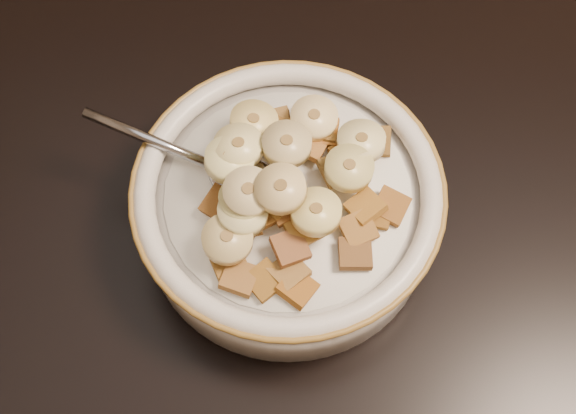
# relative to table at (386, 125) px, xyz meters

# --- Properties ---
(floor) EXTENTS (4.00, 4.50, 0.10)m
(floor) POSITION_rel_table_xyz_m (0.00, 0.00, -0.78)
(floor) COLOR #422816
(floor) RESTS_ON ground
(table) EXTENTS (1.41, 0.91, 0.04)m
(table) POSITION_rel_table_xyz_m (0.00, 0.00, 0.00)
(table) COLOR black
(table) RESTS_ON floor
(cereal_bowl) EXTENTS (0.19, 0.19, 0.05)m
(cereal_bowl) POSITION_rel_table_xyz_m (-0.06, -0.11, 0.04)
(cereal_bowl) COLOR silver
(cereal_bowl) RESTS_ON table
(milk) EXTENTS (0.16, 0.16, 0.00)m
(milk) POSITION_rel_table_xyz_m (-0.06, -0.11, 0.07)
(milk) COLOR white
(milk) RESTS_ON cereal_bowl
(spoon) EXTENTS (0.05, 0.04, 0.01)m
(spoon) POSITION_rel_table_xyz_m (-0.09, -0.10, 0.07)
(spoon) COLOR #8F949F
(spoon) RESTS_ON cereal_bowl
(cereal_square_0) EXTENTS (0.03, 0.03, 0.01)m
(cereal_square_0) POSITION_rel_table_xyz_m (-0.02, -0.13, 0.08)
(cereal_square_0) COLOR olive
(cereal_square_0) RESTS_ON milk
(cereal_square_1) EXTENTS (0.03, 0.03, 0.01)m
(cereal_square_1) POSITION_rel_table_xyz_m (-0.05, -0.17, 0.07)
(cereal_square_1) COLOR brown
(cereal_square_1) RESTS_ON milk
(cereal_square_2) EXTENTS (0.02, 0.02, 0.01)m
(cereal_square_2) POSITION_rel_table_xyz_m (-0.01, -0.06, 0.07)
(cereal_square_2) COLOR brown
(cereal_square_2) RESTS_ON milk
(cereal_square_3) EXTENTS (0.03, 0.03, 0.01)m
(cereal_square_3) POSITION_rel_table_xyz_m (-0.06, -0.16, 0.07)
(cereal_square_3) COLOR olive
(cereal_square_3) RESTS_ON milk
(cereal_square_4) EXTENTS (0.03, 0.03, 0.01)m
(cereal_square_4) POSITION_rel_table_xyz_m (-0.09, -0.07, 0.08)
(cereal_square_4) COLOR brown
(cereal_square_4) RESTS_ON milk
(cereal_square_5) EXTENTS (0.03, 0.03, 0.01)m
(cereal_square_5) POSITION_rel_table_xyz_m (-0.09, -0.16, 0.07)
(cereal_square_5) COLOR brown
(cereal_square_5) RESTS_ON milk
(cereal_square_6) EXTENTS (0.03, 0.03, 0.01)m
(cereal_square_6) POSITION_rel_table_xyz_m (0.00, -0.11, 0.07)
(cereal_square_6) COLOR brown
(cereal_square_6) RESTS_ON milk
(cereal_square_7) EXTENTS (0.03, 0.03, 0.01)m
(cereal_square_7) POSITION_rel_table_xyz_m (-0.06, -0.05, 0.07)
(cereal_square_7) COLOR brown
(cereal_square_7) RESTS_ON milk
(cereal_square_8) EXTENTS (0.03, 0.03, 0.01)m
(cereal_square_8) POSITION_rel_table_xyz_m (-0.05, -0.07, 0.08)
(cereal_square_8) COLOR olive
(cereal_square_8) RESTS_ON milk
(cereal_square_9) EXTENTS (0.03, 0.03, 0.01)m
(cereal_square_9) POSITION_rel_table_xyz_m (-0.03, -0.07, 0.08)
(cereal_square_9) COLOR brown
(cereal_square_9) RESTS_ON milk
(cereal_square_10) EXTENTS (0.03, 0.03, 0.01)m
(cereal_square_10) POSITION_rel_table_xyz_m (-0.09, -0.06, 0.08)
(cereal_square_10) COLOR brown
(cereal_square_10) RESTS_ON milk
(cereal_square_11) EXTENTS (0.03, 0.03, 0.01)m
(cereal_square_11) POSITION_rel_table_xyz_m (-0.06, -0.12, 0.09)
(cereal_square_11) COLOR brown
(cereal_square_11) RESTS_ON milk
(cereal_square_12) EXTENTS (0.03, 0.03, 0.01)m
(cereal_square_12) POSITION_rel_table_xyz_m (-0.06, -0.15, 0.08)
(cereal_square_12) COLOR brown
(cereal_square_12) RESTS_ON milk
(cereal_square_13) EXTENTS (0.03, 0.03, 0.01)m
(cereal_square_13) POSITION_rel_table_xyz_m (-0.07, -0.07, 0.08)
(cereal_square_13) COLOR brown
(cereal_square_13) RESTS_ON milk
(cereal_square_14) EXTENTS (0.02, 0.02, 0.01)m
(cereal_square_14) POSITION_rel_table_xyz_m (-0.01, -0.11, 0.07)
(cereal_square_14) COLOR brown
(cereal_square_14) RESTS_ON milk
(cereal_square_15) EXTENTS (0.02, 0.02, 0.01)m
(cereal_square_15) POSITION_rel_table_xyz_m (-0.02, -0.14, 0.07)
(cereal_square_15) COLOR brown
(cereal_square_15) RESTS_ON milk
(cereal_square_16) EXTENTS (0.02, 0.02, 0.01)m
(cereal_square_16) POSITION_rel_table_xyz_m (-0.03, -0.09, 0.08)
(cereal_square_16) COLOR brown
(cereal_square_16) RESTS_ON milk
(cereal_square_17) EXTENTS (0.03, 0.03, 0.01)m
(cereal_square_17) POSITION_rel_table_xyz_m (-0.01, -0.11, 0.08)
(cereal_square_17) COLOR #9B6826
(cereal_square_17) RESTS_ON milk
(cereal_square_18) EXTENTS (0.03, 0.03, 0.01)m
(cereal_square_18) POSITION_rel_table_xyz_m (-0.07, -0.12, 0.09)
(cereal_square_18) COLOR olive
(cereal_square_18) RESTS_ON milk
(cereal_square_19) EXTENTS (0.03, 0.03, 0.01)m
(cereal_square_19) POSITION_rel_table_xyz_m (-0.08, -0.06, 0.08)
(cereal_square_19) COLOR brown
(cereal_square_19) RESTS_ON milk
(cereal_square_20) EXTENTS (0.03, 0.03, 0.01)m
(cereal_square_20) POSITION_rel_table_xyz_m (-0.10, -0.12, 0.08)
(cereal_square_20) COLOR brown
(cereal_square_20) RESTS_ON milk
(cereal_square_21) EXTENTS (0.03, 0.03, 0.01)m
(cereal_square_21) POSITION_rel_table_xyz_m (-0.08, -0.13, 0.08)
(cereal_square_21) COLOR brown
(cereal_square_21) RESTS_ON milk
(cereal_square_22) EXTENTS (0.02, 0.02, 0.01)m
(cereal_square_22) POSITION_rel_table_xyz_m (-0.05, -0.06, 0.08)
(cereal_square_22) COLOR brown
(cereal_square_22) RESTS_ON milk
(cereal_square_23) EXTENTS (0.02, 0.02, 0.01)m
(cereal_square_23) POSITION_rel_table_xyz_m (-0.05, -0.06, 0.08)
(cereal_square_23) COLOR #975B23
(cereal_square_23) RESTS_ON milk
(cereal_square_24) EXTENTS (0.03, 0.03, 0.01)m
(cereal_square_24) POSITION_rel_table_xyz_m (-0.09, -0.13, 0.08)
(cereal_square_24) COLOR brown
(cereal_square_24) RESTS_ON milk
(cereal_square_25) EXTENTS (0.03, 0.03, 0.01)m
(cereal_square_25) POSITION_rel_table_xyz_m (-0.07, -0.17, 0.07)
(cereal_square_25) COLOR #9A6823
(cereal_square_25) RESTS_ON milk
(cereal_square_26) EXTENTS (0.03, 0.03, 0.01)m
(cereal_square_26) POSITION_rel_table_xyz_m (-0.06, -0.12, 0.09)
(cereal_square_26) COLOR olive
(cereal_square_26) RESTS_ON milk
(cereal_square_27) EXTENTS (0.02, 0.02, 0.01)m
(cereal_square_27) POSITION_rel_table_xyz_m (-0.09, -0.17, 0.07)
(cereal_square_27) COLOR brown
(cereal_square_27) RESTS_ON milk
(cereal_square_28) EXTENTS (0.03, 0.03, 0.01)m
(cereal_square_28) POSITION_rel_table_xyz_m (-0.05, -0.13, 0.08)
(cereal_square_28) COLOR olive
(cereal_square_28) RESTS_ON milk
(cereal_square_29) EXTENTS (0.03, 0.03, 0.01)m
(cereal_square_29) POSITION_rel_table_xyz_m (-0.09, -0.14, 0.08)
(cereal_square_29) COLOR olive
(cereal_square_29) RESTS_ON milk
(cereal_square_30) EXTENTS (0.03, 0.03, 0.01)m
(cereal_square_30) POSITION_rel_table_xyz_m (-0.03, -0.09, 0.08)
(cereal_square_30) COLOR olive
(cereal_square_30) RESTS_ON milk
(cereal_square_31) EXTENTS (0.02, 0.02, 0.01)m
(cereal_square_31) POSITION_rel_table_xyz_m (-0.08, -0.06, 0.08)
(cereal_square_31) COLOR brown
(cereal_square_31) RESTS_ON milk
(banana_slice_0) EXTENTS (0.04, 0.04, 0.01)m
(banana_slice_0) POSITION_rel_table_xyz_m (-0.04, -0.13, 0.09)
(banana_slice_0) COLOR #EADE8B
(banana_slice_0) RESTS_ON milk
(banana_slice_1) EXTENTS (0.04, 0.04, 0.01)m
(banana_slice_1) POSITION_rel_table_xyz_m (-0.09, -0.15, 0.09)
(banana_slice_1) COLOR #D1BB71
(banana_slice_1) RESTS_ON milk
(banana_slice_2) EXTENTS (0.03, 0.04, 0.01)m
(banana_slice_2) POSITION_rel_table_xyz_m (-0.10, -0.09, 0.10)
(banana_slice_2) COLOR beige
(banana_slice_2) RESTS_ON milk
(banana_slice_3) EXTENTS (0.04, 0.04, 0.01)m
(banana_slice_3) POSITION_rel_table_xyz_m (-0.09, -0.12, 0.09)
(banana_slice_3) COLOR #F4E385
(banana_slice_3) RESTS_ON milk
(banana_slice_4) EXTENTS (0.04, 0.04, 0.01)m
(banana_slice_4) POSITION_rel_table_xyz_m (-0.07, -0.09, 0.10)
(banana_slice_4) COLOR #CCB983
(banana_slice_4) RESTS_ON milk
(banana_slice_5) EXTENTS (0.04, 0.04, 0.02)m
(banana_slice_5) POSITION_rel_table_xyz_m (-0.07, -0.12, 0.10)
(banana_slice_5) COLOR #DFC178
(banana_slice_5) RESTS_ON milk
(banana_slice_6) EXTENTS (0.04, 0.04, 0.01)m
(banana_slice_6) POSITION_rel_table_xyz_m (-0.05, -0.06, 0.09)
(banana_slice_6) COLOR #FFE2A0
(banana_slice_6) RESTS_ON milk
(banana_slice_7) EXTENTS (0.04, 0.04, 0.02)m
(banana_slice_7) POSITION_rel_table_xyz_m (-0.02, -0.07, 0.09)
(banana_slice_7) COLOR #EDE496
(banana_slice_7) RESTS_ON milk
(banana_slice_8) EXTENTS (0.04, 0.04, 0.01)m
(banana_slice_8) POSITION_rel_table_xyz_m (-0.09, -0.12, 0.10)
(banana_slice_8) COLOR beige
(banana_slice_8) RESTS_ON milk
(banana_slice_9) EXTENTS (0.03, 0.03, 0.01)m
(banana_slice_9) POSITION_rel_table_xyz_m (-0.03, -0.09, 0.09)
(banana_slice_9) COLOR #D3C281
(banana_slice_9) RESTS_ON milk
(banana_slice_10) EXTENTS (0.04, 0.04, 0.02)m
(banana_slice_10) POSITION_rel_table_xyz_m (-0.09, -0.07, 0.09)
(banana_slice_10) COLOR #FFE07E
(banana_slice_10) RESTS_ON milk
(banana_slice_11) EXTENTS (0.04, 0.04, 0.01)m
(banana_slice_11) POSITION_rel_table_xyz_m (-0.10, -0.10, 0.10)
(banana_slice_11) COLOR #F2E890
(banana_slice_11) RESTS_ON milk
(banana_slice_12) EXTENTS (0.04, 0.04, 0.01)m
(banana_slice_12) POSITION_rel_table_xyz_m (-0.09, -0.13, 0.09)
(banana_slice_12) COLOR beige
(banana_slice_12) RESTS_ON milk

